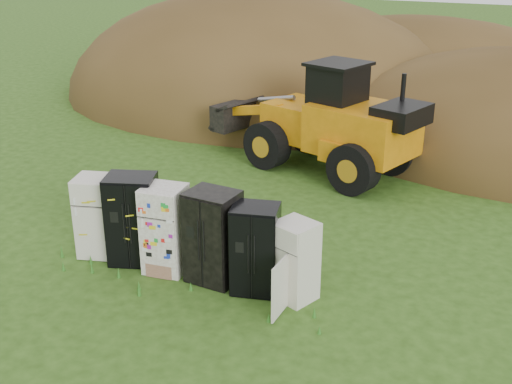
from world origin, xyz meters
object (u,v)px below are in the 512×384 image
fridge_leftmost (97,216)px  fridge_black_side (133,219)px  fridge_black_right (255,249)px  wheel_loader (314,114)px  fridge_open_door (295,261)px  fridge_sticker (165,229)px  fridge_dark_mid (213,237)px

fridge_leftmost → fridge_black_side: 0.93m
fridge_black_right → fridge_leftmost: bearing=166.4°
fridge_leftmost → wheel_loader: (2.40, 7.50, 0.74)m
fridge_open_door → fridge_leftmost: bearing=-158.5°
fridge_leftmost → fridge_sticker: (1.79, -0.04, 0.04)m
fridge_black_right → wheel_loader: 7.69m
fridge_open_door → wheel_loader: wheel_loader is taller
fridge_sticker → fridge_dark_mid: (1.11, 0.05, 0.03)m
fridge_leftmost → fridge_black_right: bearing=-16.1°
fridge_open_door → fridge_black_right: bearing=-156.8°
fridge_sticker → wheel_loader: wheel_loader is taller
fridge_black_right → fridge_black_side: bearing=165.6°
fridge_sticker → fridge_black_right: fridge_sticker is taller
fridge_black_side → wheel_loader: bearing=59.9°
fridge_leftmost → fridge_black_right: size_ratio=1.00×
fridge_black_side → fridge_open_door: bearing=-19.4°
fridge_open_door → fridge_dark_mid: bearing=-158.5°
fridge_leftmost → wheel_loader: size_ratio=0.27×
fridge_leftmost → wheel_loader: bearing=56.5°
fridge_black_right → wheel_loader: (-1.45, 7.51, 0.74)m
fridge_open_door → wheel_loader: 7.87m
fridge_leftmost → wheel_loader: 7.90m
fridge_sticker → fridge_black_right: bearing=-5.9°
fridge_black_side → fridge_dark_mid: bearing=-19.8°
fridge_dark_mid → fridge_open_door: (1.79, 0.00, -0.16)m
fridge_open_door → wheel_loader: (-2.29, 7.48, 0.84)m
fridge_leftmost → fridge_open_door: size_ratio=1.12×
fridge_black_right → fridge_dark_mid: bearing=165.1°
fridge_dark_mid → wheel_loader: (-0.50, 7.49, 0.68)m
fridge_black_right → fridge_open_door: size_ratio=1.12×
fridge_black_side → fridge_open_door: fridge_black_side is taller
fridge_black_side → wheel_loader: size_ratio=0.29×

